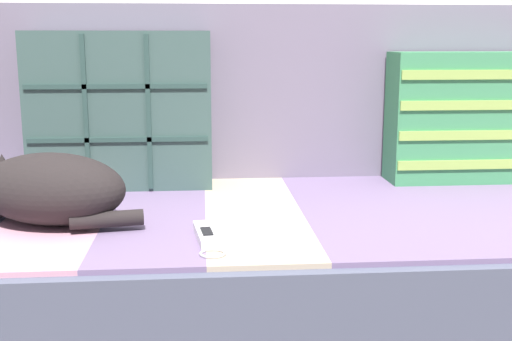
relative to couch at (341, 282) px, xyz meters
The scene contains 6 objects.
couch is the anchor object (origin of this frame).
sofa_backrest 0.58m from the couch, 90.00° to the left, with size 2.05×0.14×0.48m.
throw_pillow_quilted 0.72m from the couch, 156.83° to the left, with size 0.47×0.14×0.41m.
throw_pillow_striped 0.59m from the couch, 30.84° to the left, with size 0.42×0.14×0.35m.
sleeping_cat 0.73m from the couch, behind, with size 0.39×0.31×0.15m.
game_remote_near 0.47m from the couch, 141.33° to the right, with size 0.07×0.20×0.02m.
Camera 1 is at (-0.33, -1.36, 0.77)m, focal length 45.00 mm.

